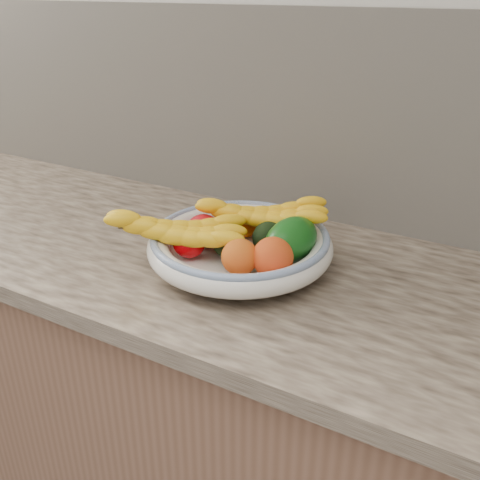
% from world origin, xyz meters
% --- Properties ---
extents(kitchen_counter, '(2.44, 0.66, 1.40)m').
position_xyz_m(kitchen_counter, '(0.00, 1.69, 0.46)').
color(kitchen_counter, brown).
rests_on(kitchen_counter, ground).
extents(fruit_bowl, '(0.39, 0.39, 0.08)m').
position_xyz_m(fruit_bowl, '(0.00, 1.66, 0.95)').
color(fruit_bowl, white).
rests_on(fruit_bowl, kitchen_counter).
extents(clementine_back_left, '(0.06, 0.06, 0.05)m').
position_xyz_m(clementine_back_left, '(-0.03, 1.74, 0.95)').
color(clementine_back_left, '#F85D05').
rests_on(clementine_back_left, fruit_bowl).
extents(clementine_back_right, '(0.07, 0.07, 0.05)m').
position_xyz_m(clementine_back_right, '(0.03, 1.78, 0.95)').
color(clementine_back_right, '#E64804').
rests_on(clementine_back_right, fruit_bowl).
extents(tomato_left, '(0.08, 0.08, 0.07)m').
position_xyz_m(tomato_left, '(-0.09, 1.66, 0.96)').
color(tomato_left, red).
rests_on(tomato_left, fruit_bowl).
extents(tomato_near_left, '(0.08, 0.08, 0.06)m').
position_xyz_m(tomato_near_left, '(-0.08, 1.59, 0.96)').
color(tomato_near_left, '#C30005').
rests_on(tomato_near_left, fruit_bowl).
extents(avocado_center, '(0.10, 0.11, 0.06)m').
position_xyz_m(avocado_center, '(-0.02, 1.64, 0.96)').
color(avocado_center, black).
rests_on(avocado_center, fruit_bowl).
extents(avocado_right, '(0.09, 0.11, 0.07)m').
position_xyz_m(avocado_right, '(0.05, 1.71, 0.96)').
color(avocado_right, black).
rests_on(avocado_right, fruit_bowl).
extents(green_mango, '(0.14, 0.16, 0.12)m').
position_xyz_m(green_mango, '(0.11, 1.68, 0.98)').
color(green_mango, '#0D490F').
rests_on(green_mango, fruit_bowl).
extents(peach_front, '(0.09, 0.09, 0.07)m').
position_xyz_m(peach_front, '(0.04, 1.58, 0.97)').
color(peach_front, orange).
rests_on(peach_front, fruit_bowl).
extents(peach_right, '(0.11, 0.11, 0.08)m').
position_xyz_m(peach_right, '(0.10, 1.61, 0.97)').
color(peach_right, orange).
rests_on(peach_right, fruit_bowl).
extents(banana_bunch_back, '(0.32, 0.22, 0.09)m').
position_xyz_m(banana_bunch_back, '(0.01, 1.73, 0.99)').
color(banana_bunch_back, yellow).
rests_on(banana_bunch_back, fruit_bowl).
extents(banana_bunch_front, '(0.33, 0.24, 0.08)m').
position_xyz_m(banana_bunch_front, '(-0.11, 1.58, 0.98)').
color(banana_bunch_front, yellow).
rests_on(banana_bunch_front, fruit_bowl).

